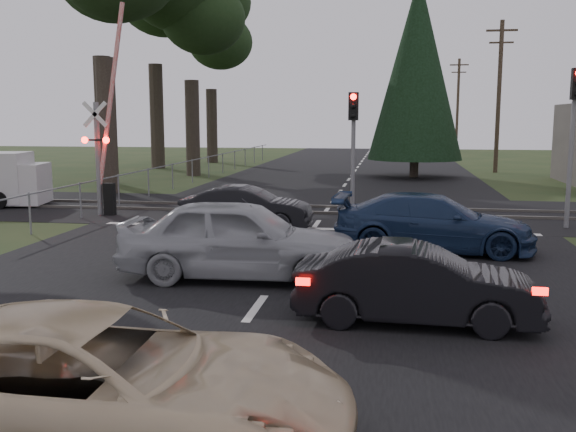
% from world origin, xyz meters
% --- Properties ---
extents(ground, '(120.00, 120.00, 0.00)m').
position_xyz_m(ground, '(0.00, 0.00, 0.00)').
color(ground, '#243819').
rests_on(ground, ground).
extents(road, '(14.00, 100.00, 0.01)m').
position_xyz_m(road, '(0.00, 10.00, 0.01)').
color(road, black).
rests_on(road, ground).
extents(rail_corridor, '(120.00, 8.00, 0.01)m').
position_xyz_m(rail_corridor, '(0.00, 12.00, 0.01)').
color(rail_corridor, black).
rests_on(rail_corridor, ground).
extents(stop_line, '(13.00, 0.35, 0.00)m').
position_xyz_m(stop_line, '(0.00, 8.20, 0.01)').
color(stop_line, silver).
rests_on(stop_line, ground).
extents(rail_near, '(120.00, 0.12, 0.10)m').
position_xyz_m(rail_near, '(0.00, 11.20, 0.05)').
color(rail_near, '#59544C').
rests_on(rail_near, ground).
extents(rail_far, '(120.00, 0.12, 0.10)m').
position_xyz_m(rail_far, '(0.00, 12.80, 0.05)').
color(rail_far, '#59544C').
rests_on(rail_far, ground).
extents(crossing_signal, '(1.62, 0.38, 6.96)m').
position_xyz_m(crossing_signal, '(-7.27, 9.79, 2.06)').
color(crossing_signal, slate).
rests_on(crossing_signal, ground).
extents(traffic_signal_right, '(0.68, 0.48, 4.70)m').
position_xyz_m(traffic_signal_right, '(7.55, 9.47, 3.31)').
color(traffic_signal_right, slate).
rests_on(traffic_signal_right, ground).
extents(traffic_signal_center, '(0.32, 0.48, 4.10)m').
position_xyz_m(traffic_signal_center, '(1.00, 10.68, 2.81)').
color(traffic_signal_center, slate).
rests_on(traffic_signal_center, ground).
extents(utility_pole_mid, '(1.80, 0.26, 9.00)m').
position_xyz_m(utility_pole_mid, '(8.50, 30.00, 4.73)').
color(utility_pole_mid, '#4C3D2D').
rests_on(utility_pole_mid, ground).
extents(utility_pole_far, '(1.80, 0.26, 9.00)m').
position_xyz_m(utility_pole_far, '(8.50, 55.00, 4.73)').
color(utility_pole_far, '#4C3D2D').
rests_on(utility_pole_far, ground).
extents(euc_tree_c, '(6.00, 6.00, 13.20)m').
position_xyz_m(euc_tree_c, '(-9.00, 25.00, 9.51)').
color(euc_tree_c, '#473D33').
rests_on(euc_tree_c, ground).
extents(euc_tree_e, '(6.00, 6.00, 13.20)m').
position_xyz_m(euc_tree_e, '(-11.00, 36.00, 9.51)').
color(euc_tree_e, '#473D33').
rests_on(euc_tree_e, ground).
extents(conifer_tree, '(5.20, 5.20, 11.00)m').
position_xyz_m(conifer_tree, '(3.50, 26.00, 5.99)').
color(conifer_tree, '#473D33').
rests_on(conifer_tree, ground).
extents(fence_left, '(0.10, 36.00, 1.20)m').
position_xyz_m(fence_left, '(-7.80, 22.50, 0.00)').
color(fence_left, slate).
rests_on(fence_left, ground).
extents(cream_coupe, '(5.14, 2.47, 1.41)m').
position_xyz_m(cream_coupe, '(-0.52, -4.99, 0.71)').
color(cream_coupe, beige).
rests_on(cream_coupe, ground).
extents(dark_hatchback, '(3.90, 1.48, 1.27)m').
position_xyz_m(dark_hatchback, '(2.70, -0.35, 0.64)').
color(dark_hatchback, black).
rests_on(dark_hatchback, ground).
extents(silver_car, '(4.92, 2.12, 1.65)m').
position_xyz_m(silver_car, '(-0.77, 2.04, 0.83)').
color(silver_car, '#9A9CA1').
rests_on(silver_car, ground).
extents(blue_sedan, '(4.98, 2.24, 1.42)m').
position_xyz_m(blue_sedan, '(3.31, 5.49, 0.71)').
color(blue_sedan, '#192A4B').
rests_on(blue_sedan, ground).
extents(dark_car_far, '(3.88, 1.41, 1.27)m').
position_xyz_m(dark_car_far, '(-1.94, 7.84, 0.64)').
color(dark_car_far, black).
rests_on(dark_car_far, ground).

